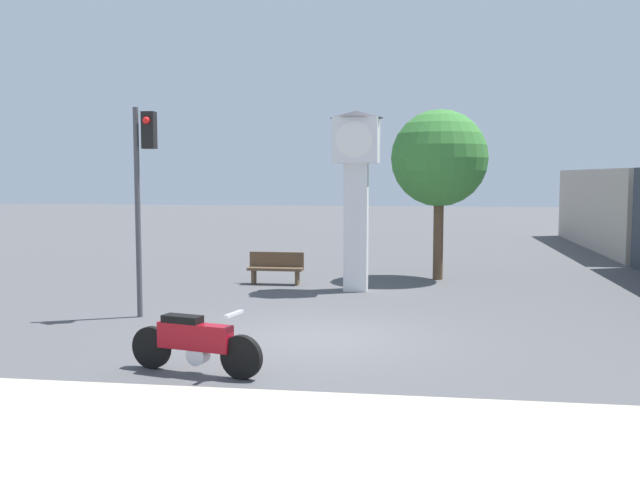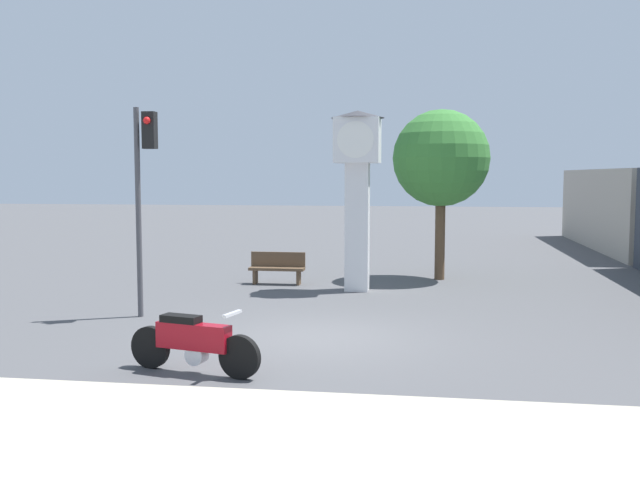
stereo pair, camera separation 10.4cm
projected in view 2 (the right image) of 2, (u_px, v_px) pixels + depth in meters
name	position (u px, v px, depth m)	size (l,w,h in m)	color
ground_plane	(317.00, 338.00, 13.81)	(120.00, 120.00, 0.00)	#4C4C4F
motorcycle	(193.00, 342.00, 11.28)	(2.30, 0.77, 1.03)	black
clock_tower	(358.00, 172.00, 19.23)	(1.44, 1.44, 4.87)	white
traffic_light	(144.00, 175.00, 15.57)	(0.50, 0.35, 4.61)	#47474C
street_tree	(441.00, 159.00, 21.24)	(2.89, 2.89, 5.10)	brown
bench	(277.00, 267.00, 20.61)	(1.60, 0.44, 0.92)	brown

